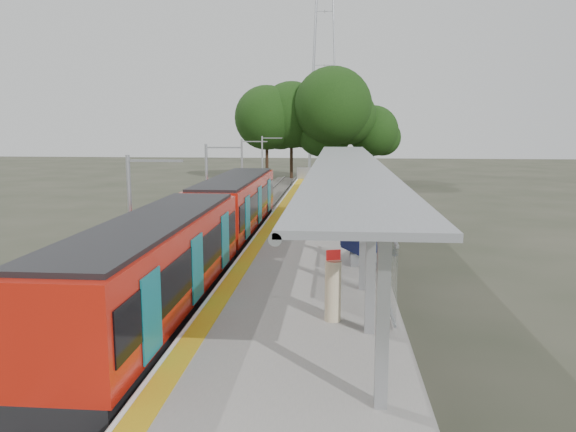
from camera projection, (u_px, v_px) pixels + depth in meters
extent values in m
plane|color=#474438|center=(287.00, 401.00, 13.26)|extent=(200.00, 200.00, 0.00)
cube|color=#59544C|center=(242.00, 233.00, 33.29)|extent=(3.00, 70.00, 0.24)
cube|color=gray|center=(317.00, 228.00, 32.85)|extent=(6.00, 50.00, 1.00)
cube|color=gold|center=(274.00, 219.00, 32.98)|extent=(0.60, 50.00, 0.02)
cube|color=#9EA0A5|center=(326.00, 173.00, 57.21)|extent=(6.00, 0.10, 1.20)
cube|color=black|center=(156.00, 312.00, 17.60)|extent=(2.50, 13.50, 0.70)
cube|color=red|center=(154.00, 262.00, 17.35)|extent=(2.65, 13.50, 2.50)
cube|color=black|center=(154.00, 261.00, 17.34)|extent=(2.72, 12.96, 1.20)
cube|color=black|center=(153.00, 221.00, 17.14)|extent=(2.40, 12.82, 0.15)
cube|color=#0B6772|center=(198.00, 268.00, 17.26)|extent=(0.04, 1.30, 2.00)
cylinder|color=black|center=(92.00, 391.00, 13.00)|extent=(2.20, 0.70, 0.70)
cube|color=black|center=(236.00, 230.00, 31.47)|extent=(2.50, 13.50, 0.70)
cube|color=red|center=(236.00, 201.00, 31.21)|extent=(2.65, 13.50, 2.50)
cube|color=black|center=(236.00, 201.00, 31.21)|extent=(2.72, 12.96, 1.20)
cube|color=black|center=(235.00, 178.00, 31.01)|extent=(2.40, 12.82, 0.15)
cube|color=#0B6772|center=(260.00, 204.00, 31.12)|extent=(0.04, 1.30, 2.00)
cylinder|color=black|center=(219.00, 254.00, 26.87)|extent=(2.20, 0.70, 0.70)
cube|color=black|center=(207.00, 229.00, 24.32)|extent=(2.30, 0.80, 2.40)
cube|color=#9EA0A5|center=(383.00, 321.00, 10.68)|extent=(0.25, 0.25, 3.50)
cube|color=#9EA0A5|center=(370.00, 268.00, 14.62)|extent=(0.25, 0.25, 3.50)
cube|color=#9EA0A5|center=(363.00, 238.00, 18.55)|extent=(0.25, 0.25, 3.50)
cube|color=#9EA0A5|center=(359.00, 218.00, 22.48)|extent=(0.25, 0.25, 3.50)
cube|color=#9EA0A5|center=(356.00, 204.00, 26.42)|extent=(0.25, 0.25, 3.50)
cube|color=#9EA0A5|center=(353.00, 194.00, 30.35)|extent=(0.25, 0.25, 3.50)
cube|color=#9EA0A5|center=(352.00, 186.00, 34.28)|extent=(0.25, 0.25, 3.50)
cube|color=#9EA0A5|center=(350.00, 180.00, 38.22)|extent=(0.25, 0.25, 3.50)
cube|color=#9EA0A5|center=(349.00, 175.00, 42.15)|extent=(0.25, 0.25, 3.50)
cube|color=#9EA0A5|center=(348.00, 171.00, 46.08)|extent=(0.25, 0.25, 3.50)
cube|color=gray|center=(347.00, 163.00, 28.12)|extent=(3.20, 38.00, 0.16)
cylinder|color=#9EA0A5|center=(316.00, 164.00, 28.27)|extent=(0.24, 38.00, 0.24)
cube|color=silver|center=(390.00, 270.00, 16.61)|extent=(0.05, 3.70, 2.20)
cube|color=silver|center=(380.00, 242.00, 20.54)|extent=(0.05, 3.70, 2.20)
cube|color=silver|center=(368.00, 210.00, 28.41)|extent=(0.05, 3.70, 2.20)
cube|color=silver|center=(364.00, 200.00, 32.34)|extent=(0.05, 3.70, 2.20)
cube|color=silver|center=(359.00, 185.00, 40.21)|extent=(0.05, 3.70, 2.20)
cube|color=silver|center=(357.00, 180.00, 44.15)|extent=(0.05, 3.70, 2.20)
cylinder|color=#382316|center=(267.00, 160.00, 65.56)|extent=(0.36, 0.36, 4.88)
sphere|color=#1D3F12|center=(267.00, 118.00, 64.78)|extent=(7.42, 7.42, 7.42)
cylinder|color=#382316|center=(291.00, 159.00, 66.20)|extent=(0.36, 0.36, 5.10)
sphere|color=#1D3F12|center=(291.00, 115.00, 65.38)|extent=(7.74, 7.74, 7.74)
cylinder|color=#382316|center=(321.00, 165.00, 65.19)|extent=(0.36, 0.36, 3.83)
sphere|color=#1D3F12|center=(321.00, 131.00, 64.58)|extent=(5.83, 5.83, 5.83)
cylinder|color=#382316|center=(332.00, 157.00, 63.24)|extent=(0.36, 0.36, 5.72)
sphere|color=#1D3F12|center=(333.00, 106.00, 62.32)|extent=(8.70, 8.70, 8.70)
cylinder|color=#382316|center=(372.00, 164.00, 65.98)|extent=(0.36, 0.36, 3.88)
sphere|color=#1D3F12|center=(373.00, 131.00, 65.36)|extent=(5.89, 5.89, 5.89)
cylinder|color=#9EA0A5|center=(131.00, 230.00, 20.25)|extent=(0.16, 0.16, 5.40)
cube|color=#9EA0A5|center=(155.00, 161.00, 19.77)|extent=(2.00, 0.08, 0.08)
cylinder|color=#9EA0A5|center=(207.00, 191.00, 32.05)|extent=(0.16, 0.16, 5.40)
cube|color=#9EA0A5|center=(223.00, 148.00, 31.57)|extent=(2.00, 0.08, 0.08)
cylinder|color=#9EA0A5|center=(242.00, 174.00, 43.85)|extent=(0.16, 0.16, 5.40)
cube|color=#9EA0A5|center=(254.00, 142.00, 43.37)|extent=(2.00, 0.08, 0.08)
cylinder|color=#9EA0A5|center=(262.00, 163.00, 55.66)|extent=(0.16, 0.16, 5.40)
cube|color=#9EA0A5|center=(272.00, 138.00, 55.17)|extent=(2.00, 0.08, 0.08)
cube|color=#0E1646|center=(375.00, 249.00, 22.81)|extent=(0.97, 1.56, 0.06)
cube|color=#0E1646|center=(371.00, 242.00, 22.78)|extent=(0.60, 1.42, 0.55)
cube|color=#9EA0A5|center=(376.00, 258.00, 22.26)|extent=(0.39, 0.20, 0.44)
cube|color=#9EA0A5|center=(374.00, 252.00, 23.44)|extent=(0.39, 0.20, 0.44)
cube|color=#0E1646|center=(355.00, 250.00, 22.43)|extent=(1.15, 1.73, 0.07)
cube|color=#0E1646|center=(350.00, 242.00, 22.39)|extent=(0.75, 1.55, 0.61)
cube|color=#9EA0A5|center=(356.00, 260.00, 21.81)|extent=(0.43, 0.25, 0.49)
cube|color=#9EA0A5|center=(355.00, 253.00, 23.12)|extent=(0.43, 0.25, 0.49)
cube|color=#0E1646|center=(350.00, 186.00, 46.84)|extent=(0.83, 1.47, 0.06)
cube|color=#0E1646|center=(347.00, 183.00, 46.81)|extent=(0.48, 1.35, 0.52)
cube|color=#9EA0A5|center=(350.00, 189.00, 46.32)|extent=(0.37, 0.17, 0.41)
cube|color=#9EA0A5|center=(349.00, 188.00, 47.43)|extent=(0.37, 0.17, 0.41)
cylinder|color=beige|center=(333.00, 291.00, 15.68)|extent=(0.46, 0.46, 1.72)
cube|color=red|center=(333.00, 255.00, 15.51)|extent=(0.40, 0.20, 0.29)
cylinder|color=beige|center=(339.00, 209.00, 31.57)|extent=(0.41, 0.41, 1.54)
cube|color=red|center=(339.00, 193.00, 31.43)|extent=(0.36, 0.19, 0.26)
cylinder|color=#9EA0A5|center=(345.00, 222.00, 29.53)|extent=(0.42, 0.42, 0.81)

